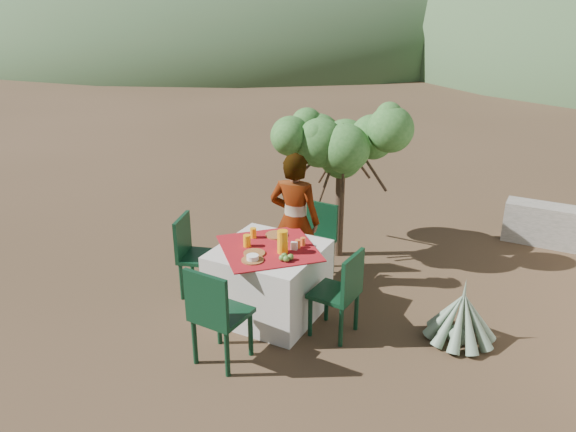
% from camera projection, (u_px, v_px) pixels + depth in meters
% --- Properties ---
extents(ground, '(160.00, 160.00, 0.00)m').
position_uv_depth(ground, '(232.00, 308.00, 6.09)').
color(ground, '#3A2B1A').
rests_on(ground, ground).
extents(table, '(1.30, 1.30, 0.76)m').
position_uv_depth(table, '(269.00, 281.00, 5.88)').
color(table, white).
rests_on(table, ground).
extents(chair_far, '(0.42, 0.42, 0.88)m').
position_uv_depth(chair_far, '(318.00, 236.00, 6.68)').
color(chair_far, black).
rests_on(chair_far, ground).
extents(chair_near, '(0.47, 0.47, 0.98)m').
position_uv_depth(chair_near, '(216.00, 313.00, 4.98)').
color(chair_near, black).
rests_on(chair_near, ground).
extents(chair_left, '(0.53, 0.53, 0.92)m').
position_uv_depth(chair_left, '(193.00, 252.00, 6.23)').
color(chair_left, black).
rests_on(chair_left, ground).
extents(chair_right, '(0.45, 0.45, 0.91)m').
position_uv_depth(chair_right, '(341.00, 290.00, 5.43)').
color(chair_right, black).
rests_on(chair_right, ground).
extents(person, '(0.63, 0.47, 1.59)m').
position_uv_depth(person, '(295.00, 221.00, 6.30)').
color(person, '#8C6651').
rests_on(person, ground).
extents(shrub_tree, '(1.50, 1.47, 1.76)m').
position_uv_depth(shrub_tree, '(347.00, 151.00, 6.84)').
color(shrub_tree, '#493824').
rests_on(shrub_tree, ground).
extents(agave, '(0.69, 0.71, 0.74)m').
position_uv_depth(agave, '(461.00, 318.00, 5.45)').
color(agave, gray).
rests_on(agave, ground).
extents(hill_near_left, '(40.00, 40.00, 16.00)m').
position_uv_depth(hill_near_left, '(251.00, 42.00, 38.52)').
color(hill_near_left, '#304C2A').
rests_on(hill_near_left, ground).
extents(hill_far_center, '(60.00, 60.00, 24.00)m').
position_uv_depth(hill_far_center, '(511.00, 30.00, 50.52)').
color(hill_far_center, gray).
rests_on(hill_far_center, ground).
extents(plate_far, '(0.24, 0.24, 0.01)m').
position_uv_depth(plate_far, '(277.00, 235.00, 6.01)').
color(plate_far, brown).
rests_on(plate_far, table).
extents(plate_near, '(0.22, 0.22, 0.01)m').
position_uv_depth(plate_near, '(254.00, 253.00, 5.59)').
color(plate_near, brown).
rests_on(plate_near, table).
extents(glass_far, '(0.07, 0.07, 0.11)m').
position_uv_depth(glass_far, '(253.00, 233.00, 5.95)').
color(glass_far, '#FFA710').
rests_on(glass_far, table).
extents(glass_near, '(0.08, 0.08, 0.13)m').
position_uv_depth(glass_near, '(247.00, 241.00, 5.74)').
color(glass_near, '#FFA710').
rests_on(glass_near, table).
extents(juice_pitcher, '(0.11, 0.11, 0.24)m').
position_uv_depth(juice_pitcher, '(283.00, 242.00, 5.58)').
color(juice_pitcher, '#FFA710').
rests_on(juice_pitcher, table).
extents(bowl_plate, '(0.22, 0.22, 0.01)m').
position_uv_depth(bowl_plate, '(253.00, 260.00, 5.46)').
color(bowl_plate, brown).
rests_on(bowl_plate, table).
extents(white_bowl, '(0.12, 0.12, 0.04)m').
position_uv_depth(white_bowl, '(253.00, 257.00, 5.45)').
color(white_bowl, white).
rests_on(white_bowl, bowl_plate).
extents(jar_left, '(0.06, 0.06, 0.09)m').
position_uv_depth(jar_left, '(298.00, 244.00, 5.71)').
color(jar_left, orange).
rests_on(jar_left, table).
extents(jar_right, '(0.05, 0.05, 0.09)m').
position_uv_depth(jar_right, '(303.00, 241.00, 5.77)').
color(jar_right, orange).
rests_on(jar_right, table).
extents(napkin_holder, '(0.07, 0.05, 0.08)m').
position_uv_depth(napkin_holder, '(294.00, 246.00, 5.67)').
color(napkin_holder, white).
rests_on(napkin_holder, table).
extents(fruit_cluster, '(0.13, 0.12, 0.06)m').
position_uv_depth(fruit_cluster, '(286.00, 257.00, 5.45)').
color(fruit_cluster, '#558530').
rests_on(fruit_cluster, table).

